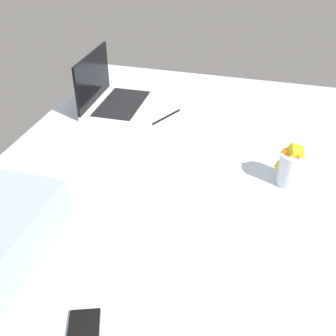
# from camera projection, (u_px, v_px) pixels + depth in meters

# --- Properties ---
(bed_mattress) EXTENTS (1.80, 1.40, 0.18)m
(bed_mattress) POSITION_uv_depth(u_px,v_px,m) (193.00, 199.00, 1.41)
(bed_mattress) COLOR silver
(bed_mattress) RESTS_ON ground
(laptop) EXTENTS (0.33, 0.24, 0.23)m
(laptop) POSITION_uv_depth(u_px,v_px,m) (112.00, 97.00, 1.77)
(laptop) COLOR silver
(laptop) RESTS_ON bed_mattress
(snack_cup) EXTENTS (0.09, 0.10, 0.15)m
(snack_cup) POSITION_uv_depth(u_px,v_px,m) (292.00, 167.00, 1.31)
(snack_cup) COLOR silver
(snack_cup) RESTS_ON bed_mattress
(charger_cable) EXTENTS (0.16, 0.08, 0.01)m
(charger_cable) POSITION_uv_depth(u_px,v_px,m) (167.00, 117.00, 1.71)
(charger_cable) COLOR black
(charger_cable) RESTS_ON bed_mattress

